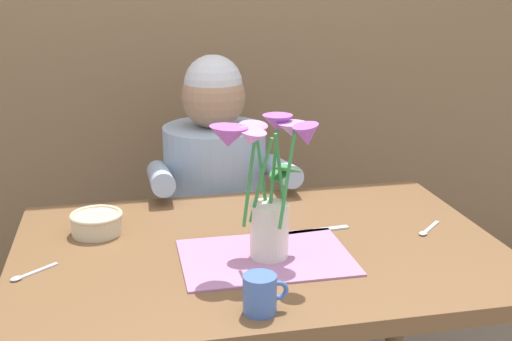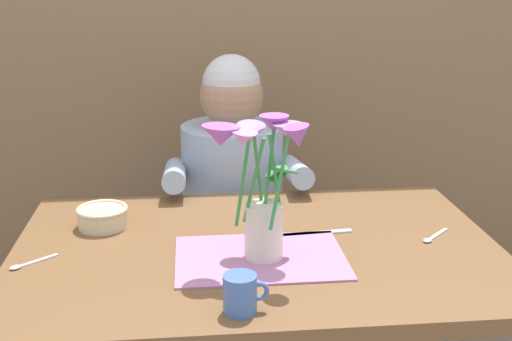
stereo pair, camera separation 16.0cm
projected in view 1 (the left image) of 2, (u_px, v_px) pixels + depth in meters
wood_panel_backdrop at (201, 9)px, 2.44m from camera, size 4.00×0.10×2.50m
dining_table at (259, 281)px, 1.64m from camera, size 1.20×0.80×0.74m
seated_person at (216, 222)px, 2.23m from camera, size 0.45×0.47×1.14m
striped_placemat at (268, 257)px, 1.54m from camera, size 0.40×0.28×0.00m
flower_vase at (266, 181)px, 1.49m from camera, size 0.25×0.24×0.34m
ceramic_bowl at (97, 222)px, 1.68m from camera, size 0.14×0.14×0.06m
dinner_knife at (314, 231)px, 1.70m from camera, size 0.19×0.03×0.00m
ceramic_mug at (261, 294)px, 1.29m from camera, size 0.09×0.07×0.08m
spoon_0 at (27, 275)px, 1.45m from camera, size 0.10×0.09×0.01m
spoon_1 at (427, 230)px, 1.70m from camera, size 0.10×0.09×0.01m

